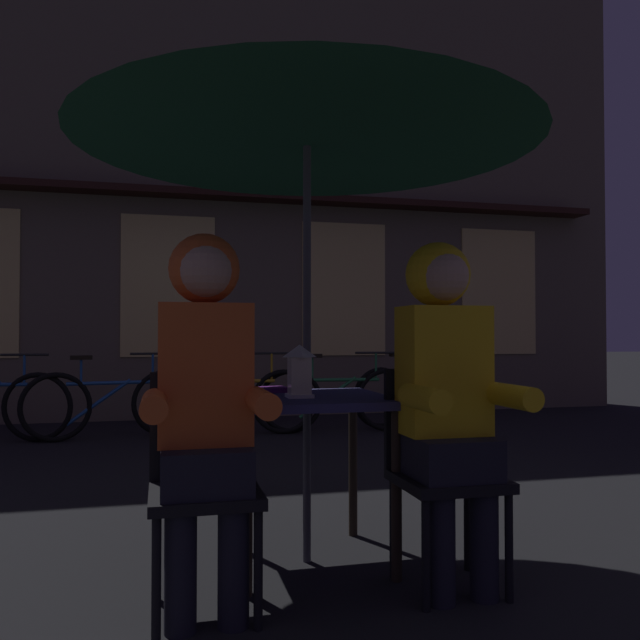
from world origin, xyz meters
TOP-DOWN VIEW (x-y plane):
  - ground_plane at (0.00, 0.00)m, footprint 60.00×60.00m
  - cafe_table at (0.00, 0.00)m, footprint 0.72×0.72m
  - patio_umbrella at (0.00, 0.00)m, footprint 2.10×2.10m
  - lantern at (-0.05, -0.08)m, footprint 0.11×0.11m
  - chair_left at (-0.48, -0.37)m, footprint 0.40×0.40m
  - chair_right at (0.48, -0.37)m, footprint 0.40×0.40m
  - person_left_hooded at (-0.48, -0.43)m, footprint 0.45×0.56m
  - person_right_hooded at (0.48, -0.43)m, footprint 0.45×0.56m
  - shopfront_building at (0.54, 5.40)m, footprint 10.00×0.93m
  - bicycle_second at (-1.10, 3.76)m, footprint 1.67×0.32m
  - bicycle_third at (0.07, 3.69)m, footprint 1.68×0.17m
  - bicycle_fourth at (1.17, 3.63)m, footprint 1.68×0.24m
  - bicycle_fifth at (2.19, 3.88)m, footprint 1.67×0.29m
  - book at (-0.15, 0.21)m, footprint 0.22×0.17m

SIDE VIEW (x-z plane):
  - ground_plane at x=0.00m, z-range 0.00..0.00m
  - bicycle_second at x=-1.10m, z-range -0.07..0.77m
  - bicycle_third at x=0.07m, z-range -0.07..0.77m
  - bicycle_fourth at x=1.17m, z-range -0.07..0.77m
  - bicycle_fifth at x=2.19m, z-range -0.07..0.77m
  - chair_left at x=-0.48m, z-range 0.05..0.92m
  - chair_right at x=0.48m, z-range 0.05..0.92m
  - cafe_table at x=0.00m, z-range 0.27..1.01m
  - book at x=-0.15m, z-range 0.74..0.76m
  - person_left_hooded at x=-0.48m, z-range 0.15..1.55m
  - person_right_hooded at x=0.48m, z-range 0.15..1.55m
  - lantern at x=-0.05m, z-range 0.75..0.98m
  - patio_umbrella at x=0.00m, z-range 0.90..3.21m
  - shopfront_building at x=0.54m, z-range -0.01..6.19m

